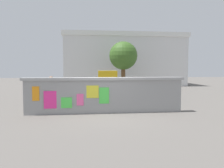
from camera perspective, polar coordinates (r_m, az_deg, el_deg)
name	(u,v)px	position (r m, az deg, el deg)	size (l,w,h in m)	color
ground	(97,93)	(18.17, -3.92, -2.35)	(60.00, 60.00, 0.00)	#605B56
poster_wall	(105,95)	(10.15, -1.82, -2.74)	(7.21, 0.42, 1.61)	gray
auto_rickshaw_truck	(122,85)	(14.83, 2.64, -0.30)	(3.67, 1.68, 1.85)	black
motorcycle	(108,98)	(11.69, -1.02, -3.62)	(1.90, 0.56, 0.87)	black
bicycle_near	(53,97)	(13.31, -14.78, -3.25)	(1.69, 0.45, 0.95)	black
person_walking	(51,89)	(11.68, -15.07, -1.19)	(0.44, 0.44, 1.62)	yellow
tree_roadside	(123,56)	(21.43, 2.85, 7.06)	(2.65, 2.65, 4.52)	brown
building_background	(123,60)	(27.07, 2.87, 6.06)	(13.84, 5.99, 5.92)	silver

